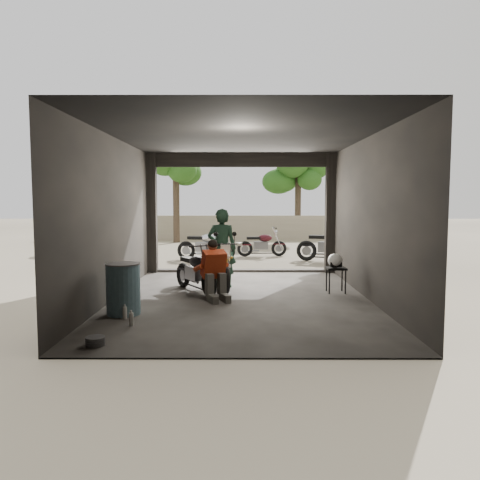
{
  "coord_description": "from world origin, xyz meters",
  "views": [
    {
      "loc": [
        0.01,
        -9.12,
        1.97
      ],
      "look_at": [
        -0.02,
        0.6,
        1.13
      ],
      "focal_mm": 35.0,
      "sensor_mm": 36.0,
      "label": 1
    }
  ],
  "objects_px": {
    "helmet": "(335,261)",
    "rider": "(222,248)",
    "outside_bike_a": "(206,243)",
    "outside_bike_c": "(329,242)",
    "oil_drum": "(123,290)",
    "left_bike": "(195,268)",
    "outside_bike_b": "(262,242)",
    "sign_post": "(344,218)",
    "stool": "(336,271)",
    "mechanic": "(216,272)",
    "main_bike": "(223,265)"
  },
  "relations": [
    {
      "from": "outside_bike_b",
      "to": "stool",
      "type": "distance_m",
      "value": 6.59
    },
    {
      "from": "left_bike",
      "to": "rider",
      "type": "relative_size",
      "value": 0.88
    },
    {
      "from": "helmet",
      "to": "stool",
      "type": "bearing_deg",
      "value": 61.43
    },
    {
      "from": "outside_bike_c",
      "to": "oil_drum",
      "type": "bearing_deg",
      "value": 162.59
    },
    {
      "from": "left_bike",
      "to": "stool",
      "type": "height_order",
      "value": "left_bike"
    },
    {
      "from": "helmet",
      "to": "oil_drum",
      "type": "height_order",
      "value": "oil_drum"
    },
    {
      "from": "outside_bike_b",
      "to": "mechanic",
      "type": "height_order",
      "value": "mechanic"
    },
    {
      "from": "oil_drum",
      "to": "outside_bike_c",
      "type": "bearing_deg",
      "value": 55.32
    },
    {
      "from": "rider",
      "to": "mechanic",
      "type": "distance_m",
      "value": 1.43
    },
    {
      "from": "outside_bike_b",
      "to": "main_bike",
      "type": "bearing_deg",
      "value": 163.52
    },
    {
      "from": "mechanic",
      "to": "sign_post",
      "type": "bearing_deg",
      "value": 33.39
    },
    {
      "from": "main_bike",
      "to": "outside_bike_a",
      "type": "height_order",
      "value": "outside_bike_a"
    },
    {
      "from": "outside_bike_b",
      "to": "outside_bike_c",
      "type": "distance_m",
      "value": 2.51
    },
    {
      "from": "rider",
      "to": "outside_bike_b",
      "type": "bearing_deg",
      "value": -95.42
    },
    {
      "from": "mechanic",
      "to": "helmet",
      "type": "bearing_deg",
      "value": -4.64
    },
    {
      "from": "outside_bike_a",
      "to": "rider",
      "type": "relative_size",
      "value": 0.96
    },
    {
      "from": "mechanic",
      "to": "outside_bike_b",
      "type": "bearing_deg",
      "value": 59.26
    },
    {
      "from": "main_bike",
      "to": "rider",
      "type": "relative_size",
      "value": 0.91
    },
    {
      "from": "helmet",
      "to": "oil_drum",
      "type": "distance_m",
      "value": 4.4
    },
    {
      "from": "outside_bike_b",
      "to": "mechanic",
      "type": "relative_size",
      "value": 1.31
    },
    {
      "from": "helmet",
      "to": "mechanic",
      "type": "bearing_deg",
      "value": -143.31
    },
    {
      "from": "rider",
      "to": "sign_post",
      "type": "relative_size",
      "value": 0.82
    },
    {
      "from": "sign_post",
      "to": "rider",
      "type": "bearing_deg",
      "value": -149.12
    },
    {
      "from": "oil_drum",
      "to": "sign_post",
      "type": "bearing_deg",
      "value": 50.43
    },
    {
      "from": "outside_bike_c",
      "to": "oil_drum",
      "type": "relative_size",
      "value": 2.07
    },
    {
      "from": "oil_drum",
      "to": "sign_post",
      "type": "height_order",
      "value": "sign_post"
    },
    {
      "from": "main_bike",
      "to": "outside_bike_b",
      "type": "relative_size",
      "value": 1.07
    },
    {
      "from": "outside_bike_b",
      "to": "rider",
      "type": "bearing_deg",
      "value": 163.03
    },
    {
      "from": "helmet",
      "to": "rider",
      "type": "bearing_deg",
      "value": -175.3
    },
    {
      "from": "outside_bike_a",
      "to": "mechanic",
      "type": "xyz_separation_m",
      "value": [
        0.66,
        -6.17,
        -0.0
      ]
    },
    {
      "from": "outside_bike_a",
      "to": "outside_bike_b",
      "type": "xyz_separation_m",
      "value": [
        1.88,
        1.06,
        -0.07
      ]
    },
    {
      "from": "rider",
      "to": "helmet",
      "type": "bearing_deg",
      "value": 170.32
    },
    {
      "from": "outside_bike_b",
      "to": "oil_drum",
      "type": "height_order",
      "value": "outside_bike_b"
    },
    {
      "from": "left_bike",
      "to": "stool",
      "type": "xyz_separation_m",
      "value": [
        2.97,
        -0.12,
        -0.05
      ]
    },
    {
      "from": "left_bike",
      "to": "mechanic",
      "type": "relative_size",
      "value": 1.36
    },
    {
      "from": "sign_post",
      "to": "mechanic",
      "type": "bearing_deg",
      "value": -140.44
    },
    {
      "from": "stool",
      "to": "helmet",
      "type": "height_order",
      "value": "helmet"
    },
    {
      "from": "outside_bike_b",
      "to": "mechanic",
      "type": "xyz_separation_m",
      "value": [
        -1.22,
        -7.22,
        0.07
      ]
    },
    {
      "from": "outside_bike_b",
      "to": "rider",
      "type": "height_order",
      "value": "rider"
    },
    {
      "from": "main_bike",
      "to": "outside_bike_b",
      "type": "bearing_deg",
      "value": 70.73
    },
    {
      "from": "left_bike",
      "to": "helmet",
      "type": "relative_size",
      "value": 4.76
    },
    {
      "from": "outside_bike_b",
      "to": "stool",
      "type": "height_order",
      "value": "outside_bike_b"
    },
    {
      "from": "main_bike",
      "to": "oil_drum",
      "type": "height_order",
      "value": "main_bike"
    },
    {
      "from": "outside_bike_c",
      "to": "rider",
      "type": "height_order",
      "value": "rider"
    },
    {
      "from": "oil_drum",
      "to": "outside_bike_b",
      "type": "bearing_deg",
      "value": 71.92
    },
    {
      "from": "outside_bike_a",
      "to": "stool",
      "type": "xyz_separation_m",
      "value": [
        3.15,
        -5.41,
        -0.1
      ]
    },
    {
      "from": "mechanic",
      "to": "sign_post",
      "type": "relative_size",
      "value": 0.53
    },
    {
      "from": "rider",
      "to": "oil_drum",
      "type": "distance_m",
      "value": 3.01
    },
    {
      "from": "left_bike",
      "to": "outside_bike_b",
      "type": "relative_size",
      "value": 1.04
    },
    {
      "from": "oil_drum",
      "to": "left_bike",
      "type": "bearing_deg",
      "value": 62.88
    }
  ]
}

